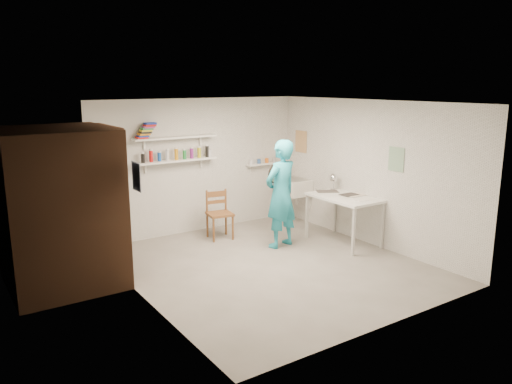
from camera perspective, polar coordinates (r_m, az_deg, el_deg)
floor at (r=7.51m, az=1.72°, el=-8.47°), size 4.00×4.50×0.02m
ceiling at (r=7.03m, az=1.85°, el=10.30°), size 4.00×4.50×0.02m
wall_back at (r=9.07m, az=-6.57°, el=3.03°), size 4.00×0.02×2.40m
wall_front at (r=5.55m, az=15.52°, el=-3.40°), size 4.00×0.02×2.40m
wall_left at (r=6.25m, az=-13.39°, el=-1.52°), size 0.02×4.50×2.40m
wall_right at (r=8.48m, az=12.90°, el=2.14°), size 0.02×4.50×2.40m
doorway_recess at (r=7.27m, az=-16.10°, el=-1.35°), size 0.02×0.90×2.00m
corridor_box at (r=7.08m, az=-21.58°, el=-1.68°), size 1.40×1.50×2.10m
door_lintel at (r=7.11m, az=-16.45°, el=6.92°), size 0.06×1.05×0.10m
door_jamb_near at (r=6.81m, az=-14.63°, el=-2.17°), size 0.06×0.10×2.00m
door_jamb_far at (r=7.74m, az=-17.11°, el=-0.59°), size 0.06×0.10×2.00m
shelf_lower at (r=8.72m, az=-9.12°, el=3.57°), size 1.50×0.22×0.03m
shelf_upper at (r=8.67m, az=-9.21°, el=6.18°), size 1.50×0.22×0.03m
ledge_shelf at (r=9.70m, az=0.80°, el=3.23°), size 0.70×0.14×0.03m
poster_left at (r=6.23m, az=-13.52°, el=1.72°), size 0.01×0.28×0.36m
poster_right_a at (r=9.72m, az=5.16°, el=5.77°), size 0.01×0.34×0.42m
poster_right_b at (r=8.06m, az=15.73°, el=3.62°), size 0.01×0.30×0.38m
belfast_sink at (r=9.64m, az=4.34°, el=0.60°), size 0.48×0.60×0.30m
man at (r=8.13m, az=2.86°, el=-0.23°), size 0.72×0.55×1.78m
wall_clock at (r=8.27m, az=2.24°, el=2.09°), size 0.32×0.10×0.32m
wooden_chair at (r=8.66m, az=-4.16°, el=-2.52°), size 0.47×0.45×0.88m
work_table at (r=8.54m, az=9.96°, el=-3.15°), size 0.73×1.22×0.81m
desk_lamp at (r=8.87m, az=8.88°, el=1.64°), size 0.15×0.15×0.15m
spray_cans at (r=8.70m, az=-9.14°, el=4.22°), size 1.31×0.06×0.17m
book_stack at (r=8.45m, az=-12.47°, el=6.85°), size 0.34×0.14×0.25m
ledge_pots at (r=9.69m, az=0.80°, el=3.58°), size 0.48×0.07×0.09m
papers at (r=8.43m, az=10.06°, el=-0.44°), size 0.30×0.22×0.02m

